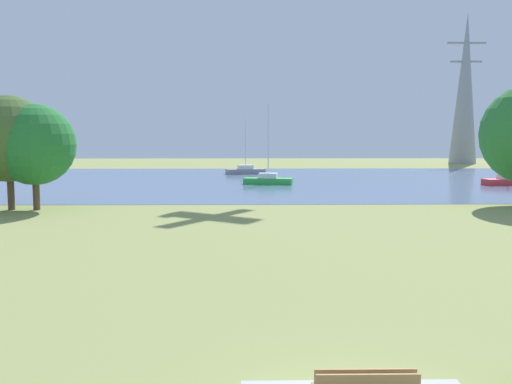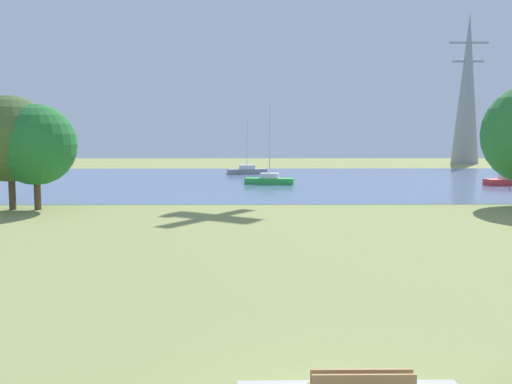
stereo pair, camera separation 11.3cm
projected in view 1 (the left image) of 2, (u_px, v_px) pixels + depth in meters
ground_plane at (284, 223)px, 31.58m from camera, size 160.00×160.00×0.00m
water_surface at (267, 181)px, 59.41m from camera, size 140.00×40.00×0.02m
sailboat_gray at (245, 170)px, 68.97m from camera, size 5.02×2.55×6.82m
sailboat_green at (268, 180)px, 55.13m from camera, size 4.99×2.33×7.88m
sailboat_red at (508, 180)px, 54.31m from camera, size 4.99×2.30×6.79m
tree_mid_shore at (8, 139)px, 36.43m from camera, size 5.69×5.69×7.55m
tree_east_far at (34, 145)px, 36.46m from camera, size 5.35×5.35×7.01m
electricity_pylon at (465, 89)px, 91.70m from camera, size 6.40×4.40×24.66m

